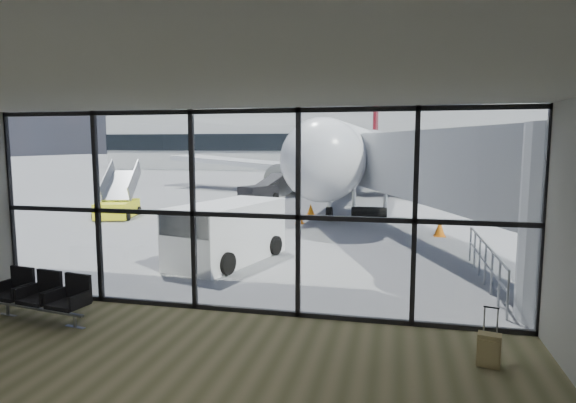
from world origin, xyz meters
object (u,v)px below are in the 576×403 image
at_px(seating_row, 44,293).
at_px(airliner, 360,154).
at_px(belt_loader, 260,192).
at_px(suitcase, 489,350).
at_px(service_van, 225,232).
at_px(mobile_stairs, 118,207).

height_order(seating_row, airliner, airliner).
xyz_separation_m(seating_row, belt_loader, (-1.63, 22.32, -0.00)).
bearing_deg(suitcase, service_van, 152.18).
xyz_separation_m(airliner, mobile_stairs, (-11.13, -15.77, -2.42)).
xyz_separation_m(airliner, belt_loader, (-6.14, -6.83, -2.41)).
relative_size(airliner, service_van, 8.16).
bearing_deg(belt_loader, suitcase, -41.89).
distance_m(airliner, service_van, 23.63).
distance_m(seating_row, service_van, 6.09).
distance_m(seating_row, suitcase, 8.89).
distance_m(suitcase, service_van, 9.16).
relative_size(suitcase, mobile_stairs, 0.29).
xyz_separation_m(suitcase, service_van, (-6.87, 6.02, 0.66)).
bearing_deg(airliner, mobile_stairs, -123.77).
xyz_separation_m(suitcase, airliner, (-4.38, 29.44, 2.67)).
bearing_deg(mobile_stairs, belt_loader, 46.06).
relative_size(service_van, belt_loader, 1.20).
bearing_deg(service_van, mobile_stairs, 153.61).
height_order(service_van, belt_loader, service_van).
bearing_deg(suitcase, belt_loader, 128.34).
height_order(seating_row, suitcase, seating_row).
bearing_deg(seating_row, airliner, 89.97).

